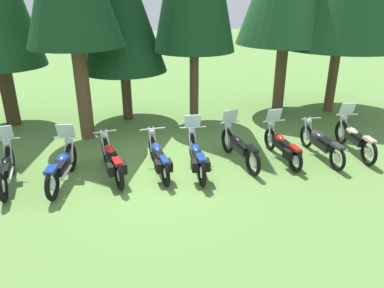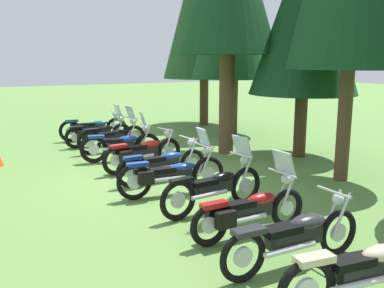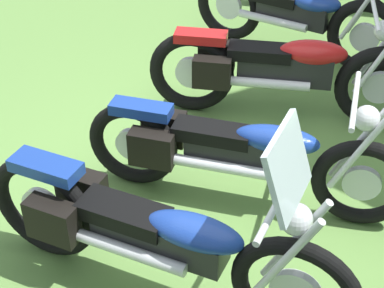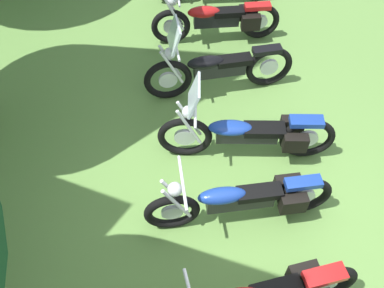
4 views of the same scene
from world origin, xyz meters
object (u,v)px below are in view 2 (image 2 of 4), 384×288
Objects in this scene: motorcycle_1 at (98,133)px; motorcycle_10 at (368,268)px; motorcycle_2 at (113,137)px; motorcycle_7 at (215,187)px; motorcycle_6 at (171,173)px; pine_tree_3 at (306,11)px; motorcycle_8 at (249,210)px; motorcycle_9 at (296,236)px; motorcycle_3 at (122,144)px; motorcycle_4 at (142,153)px; motorcycle_0 at (92,127)px; motorcycle_5 at (161,164)px.

motorcycle_10 is (10.70, -0.03, 0.04)m from motorcycle_1.
motorcycle_2 is 6.06m from motorcycle_7.
motorcycle_10 is (4.86, 0.14, 0.01)m from motorcycle_6.
motorcycle_8 is at bearing -49.69° from pine_tree_3.
pine_tree_3 reaches higher than motorcycle_9.
motorcycle_9 is at bearing -91.80° from motorcycle_1.
motorcycle_6 is 3.72m from motorcycle_9.
motorcycle_6 is at bearing -80.17° from motorcycle_3.
motorcycle_7 is (3.49, 0.05, 0.01)m from motorcycle_4.
motorcycle_2 is 2.56m from motorcycle_4.
motorcycle_9 is at bearing -84.03° from motorcycle_6.
motorcycle_4 is 5.99m from pine_tree_3.
motorcycle_1 is at bearing 84.69° from motorcycle_7.
motorcycle_0 is at bearing 89.44° from motorcycle_9.
pine_tree_3 reaches higher than motorcycle_8.
motorcycle_4 is at bearing -72.57° from motorcycle_3.
motorcycle_9 is (10.74, -0.23, 0.01)m from motorcycle_0.
motorcycle_4 is (2.56, -0.08, -0.00)m from motorcycle_2.
motorcycle_5 is at bearing -90.69° from motorcycle_1.
motorcycle_4 is at bearing -97.18° from motorcycle_2.
motorcycle_6 is at bearing 99.12° from motorcycle_10.
motorcycle_3 is 6.33m from pine_tree_3.
motorcycle_7 is 2.44m from motorcycle_9.
motorcycle_1 is 8.40m from motorcycle_8.
pine_tree_3 is (-5.22, 4.85, 3.67)m from motorcycle_9.
motorcycle_2 reaches higher than motorcycle_7.
motorcycle_3 is at bearing 97.55° from motorcycle_10.
motorcycle_5 is 1.00× the size of motorcycle_10.
motorcycle_8 is at bearing 86.94° from motorcycle_9.
motorcycle_1 is at bearing -92.43° from motorcycle_0.
pine_tree_3 is (5.52, 4.63, 3.69)m from motorcycle_0.
motorcycle_10 is at bearing -91.47° from motorcycle_8.
pine_tree_3 is at bearing 60.48° from motorcycle_10.
motorcycle_10 is at bearing -101.16° from motorcycle_4.
motorcycle_9 is 1.01× the size of motorcycle_10.
motorcycle_0 is 7.03m from motorcycle_6.
motorcycle_9 reaches higher than motorcycle_5.
motorcycle_4 is at bearing -98.61° from pine_tree_3.
motorcycle_3 is at bearing 89.08° from motorcycle_8.
motorcycle_4 is at bearing 87.73° from motorcycle_8.
motorcycle_0 is at bearing 92.35° from motorcycle_6.
motorcycle_5 is 5.85m from motorcycle_10.
motorcycle_0 is 1.02× the size of motorcycle_10.
motorcycle_2 reaches higher than motorcycle_8.
motorcycle_1 is 0.97× the size of motorcycle_10.
motorcycle_3 reaches higher than motorcycle_8.
motorcycle_5 is 0.99× the size of motorcycle_9.
motorcycle_6 is (4.77, -0.32, 0.00)m from motorcycle_2.
motorcycle_10 reaches higher than motorcycle_0.
motorcycle_0 is 1.03× the size of motorcycle_7.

